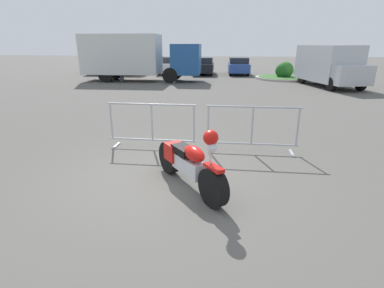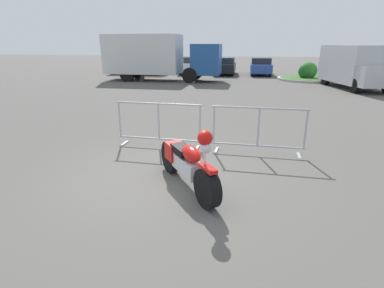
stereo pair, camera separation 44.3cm
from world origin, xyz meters
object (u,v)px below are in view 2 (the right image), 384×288
object	(u,v)px
crowd_barrier_near	(159,125)
delivery_van	(355,65)
parked_car_red	(157,64)
parked_car_silver	(191,65)
motorcycle	(187,162)
parked_car_maroon	(126,65)
parked_car_blue	(261,66)
crowd_barrier_far	(258,130)
parked_car_black	(225,66)
box_truck	(156,56)
pedestrian	(142,68)

from	to	relation	value
crowd_barrier_near	delivery_van	world-z (taller)	delivery_van
parked_car_red	parked_car_silver	world-z (taller)	parked_car_red
motorcycle	parked_car_maroon	distance (m)	22.68
parked_car_silver	crowd_barrier_near	bearing A→B (deg)	-172.16
parked_car_maroon	parked_car_blue	world-z (taller)	parked_car_maroon
crowd_barrier_far	delivery_van	bearing A→B (deg)	67.64
delivery_van	parked_car_maroon	bearing A→B (deg)	-124.74
parked_car_red	parked_car_silver	xyz separation A→B (m)	(2.84, 0.37, -0.08)
parked_car_red	parked_car_black	size ratio (longest dim) A/B	1.12
box_truck	delivery_van	size ratio (longest dim) A/B	1.46
crowd_barrier_far	box_truck	world-z (taller)	box_truck
motorcycle	parked_car_silver	world-z (taller)	parked_car_silver
crowd_barrier_near	parked_car_red	bearing A→B (deg)	109.03
motorcycle	parked_car_silver	bearing A→B (deg)	154.50
crowd_barrier_near	pedestrian	size ratio (longest dim) A/B	1.23
motorcycle	crowd_barrier_near	distance (m)	2.25
motorcycle	crowd_barrier_far	xyz separation A→B (m)	(1.15, 1.93, 0.10)
box_truck	delivery_van	world-z (taller)	box_truck
parked_car_maroon	parked_car_silver	world-z (taller)	parked_car_maroon
parked_car_maroon	parked_car_red	world-z (taller)	parked_car_red
crowd_barrier_far	parked_car_red	xyz separation A→B (m)	(-8.61, 18.31, 0.22)
crowd_barrier_near	parked_car_blue	size ratio (longest dim) A/B	0.51
delivery_van	parked_car_silver	world-z (taller)	delivery_van
delivery_van	pedestrian	world-z (taller)	delivery_van
box_truck	delivery_van	xyz separation A→B (m)	(11.95, -1.13, -0.39)
crowd_barrier_far	parked_car_maroon	bearing A→B (deg)	122.09
crowd_barrier_near	parked_car_red	world-z (taller)	parked_car_red
motorcycle	pedestrian	xyz separation A→B (m)	(-6.46, 14.27, 0.47)
motorcycle	box_truck	xyz separation A→B (m)	(-5.80, 15.23, 1.19)
parked_car_blue	delivery_van	bearing A→B (deg)	-145.71
motorcycle	parked_car_black	xyz separation A→B (m)	(-1.78, 20.46, 0.24)
parked_car_red	parked_car_black	bearing A→B (deg)	-90.43
crowd_barrier_far	parked_car_maroon	world-z (taller)	parked_car_maroon
parked_car_red	parked_car_silver	size ratio (longest dim) A/B	1.11
crowd_barrier_near	parked_car_silver	bearing A→B (deg)	100.53
motorcycle	crowd_barrier_near	bearing A→B (deg)	172.63
parked_car_silver	parked_car_maroon	bearing A→B (deg)	91.44
parked_car_silver	parked_car_black	xyz separation A→B (m)	(2.84, -0.15, -0.01)
crowd_barrier_near	delivery_van	distance (m)	14.21
delivery_van	parked_car_black	size ratio (longest dim) A/B	1.31
pedestrian	parked_car_black	bearing A→B (deg)	172.35
parked_car_blue	crowd_barrier_far	bearing A→B (deg)	177.57
crowd_barrier_far	motorcycle	bearing A→B (deg)	-120.79
crowd_barrier_near	parked_car_maroon	world-z (taller)	parked_car_maroon
parked_car_blue	pedestrian	world-z (taller)	pedestrian
parked_car_maroon	pedestrian	xyz separation A→B (m)	(3.84, -5.93, 0.22)
crowd_barrier_near	parked_car_silver	distance (m)	19.00
parked_car_silver	delivery_van	bearing A→B (deg)	-123.83
delivery_van	parked_car_black	bearing A→B (deg)	-143.14
crowd_barrier_far	crowd_barrier_near	bearing A→B (deg)	180.00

